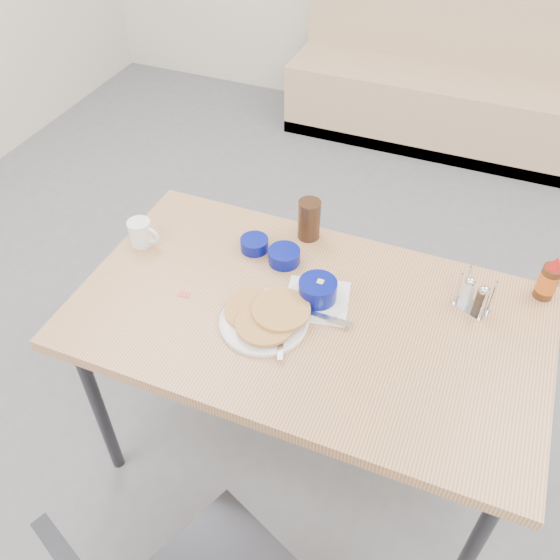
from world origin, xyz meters
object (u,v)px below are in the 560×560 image
at_px(coffee_mug, 141,232).
at_px(butter_bowl, 254,244).
at_px(grits_setting, 317,293).
at_px(creamer_bowl, 284,256).
at_px(condiment_caddy, 474,298).
at_px(booth_bench, 444,85).
at_px(amber_tumbler, 309,220).
at_px(dining_table, 307,327).
at_px(pancake_plate, 265,318).
at_px(syrup_bottle, 549,280).

distance_m(coffee_mug, butter_bowl, 0.38).
bearing_deg(grits_setting, creamer_bowl, 140.86).
height_order(creamer_bowl, condiment_caddy, condiment_caddy).
bearing_deg(booth_bench, condiment_caddy, -79.20).
bearing_deg(amber_tumbler, dining_table, -70.07).
height_order(coffee_mug, condiment_caddy, condiment_caddy).
relative_size(dining_table, amber_tumbler, 9.83).
xyz_separation_m(pancake_plate, coffee_mug, (-0.52, 0.18, 0.03)).
relative_size(grits_setting, syrup_bottle, 1.56).
distance_m(grits_setting, syrup_bottle, 0.69).
distance_m(booth_bench, grits_setting, 2.52).
bearing_deg(syrup_bottle, condiment_caddy, -145.37).
xyz_separation_m(dining_table, amber_tumbler, (-0.12, 0.34, 0.13)).
bearing_deg(pancake_plate, grits_setting, 50.99).
bearing_deg(creamer_bowl, coffee_mug, -169.20).
bearing_deg(condiment_caddy, booth_bench, 125.31).
relative_size(dining_table, butter_bowl, 14.97).
xyz_separation_m(booth_bench, pancake_plate, (-0.10, -2.61, 0.43)).
xyz_separation_m(grits_setting, creamer_bowl, (-0.16, 0.13, -0.01)).
bearing_deg(creamer_bowl, booth_bench, 86.29).
relative_size(booth_bench, syrup_bottle, 12.18).
bearing_deg(butter_bowl, syrup_bottle, 8.22).
xyz_separation_m(dining_table, condiment_caddy, (0.44, 0.20, 0.11)).
distance_m(coffee_mug, creamer_bowl, 0.49).
distance_m(booth_bench, creamer_bowl, 2.39).
distance_m(coffee_mug, condiment_caddy, 1.08).
bearing_deg(dining_table, creamer_bowl, 128.94).
height_order(dining_table, condiment_caddy, condiment_caddy).
xyz_separation_m(coffee_mug, syrup_bottle, (1.27, 0.24, 0.02)).
relative_size(booth_bench, condiment_caddy, 15.17).
bearing_deg(syrup_bottle, coffee_mug, -169.17).
height_order(coffee_mug, creamer_bowl, coffee_mug).
height_order(creamer_bowl, amber_tumbler, amber_tumbler).
bearing_deg(booth_bench, syrup_bottle, -73.74).
xyz_separation_m(coffee_mug, amber_tumbler, (0.50, 0.24, 0.03)).
bearing_deg(condiment_caddy, creamer_bowl, -153.89).
relative_size(grits_setting, creamer_bowl, 2.33).
height_order(coffee_mug, syrup_bottle, syrup_bottle).
relative_size(dining_table, condiment_caddy, 11.18).
height_order(creamer_bowl, syrup_bottle, syrup_bottle).
relative_size(condiment_caddy, syrup_bottle, 0.80).
height_order(grits_setting, creamer_bowl, grits_setting).
height_order(booth_bench, amber_tumbler, booth_bench).
xyz_separation_m(dining_table, butter_bowl, (-0.27, 0.21, 0.08)).
bearing_deg(condiment_caddy, pancake_plate, -128.08).
distance_m(pancake_plate, syrup_bottle, 0.86).
relative_size(coffee_mug, butter_bowl, 1.21).
distance_m(dining_table, coffee_mug, 0.64).
height_order(grits_setting, syrup_bottle, syrup_bottle).
height_order(butter_bowl, amber_tumbler, amber_tumbler).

